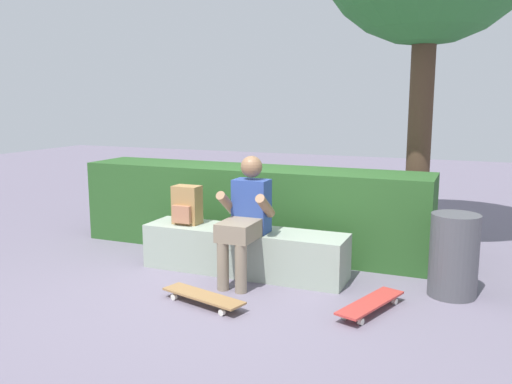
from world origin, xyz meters
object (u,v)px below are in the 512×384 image
object	(u,v)px
bench_main	(244,251)
trash_bin	(454,255)
backpack_on_bench	(187,206)
skateboard_near_person	(203,296)
skateboard_beside_bench	(371,303)
person_skater	(246,215)

from	to	relation	value
bench_main	trash_bin	bearing A→B (deg)	3.62
backpack_on_bench	skateboard_near_person	bearing A→B (deg)	-53.74
backpack_on_bench	trash_bin	size ratio (longest dim) A/B	0.54
skateboard_near_person	trash_bin	world-z (taller)	trash_bin
bench_main	backpack_on_bench	bearing A→B (deg)	-179.16
skateboard_beside_bench	backpack_on_bench	xyz separation A→B (m)	(-2.03, 0.53, 0.57)
trash_bin	skateboard_near_person	bearing A→B (deg)	-151.56
person_skater	skateboard_near_person	size ratio (longest dim) A/B	1.46
skateboard_beside_bench	backpack_on_bench	world-z (taller)	backpack_on_bench
bench_main	skateboard_beside_bench	bearing A→B (deg)	-21.20
skateboard_beside_bench	trash_bin	xyz separation A→B (m)	(0.60, 0.66, 0.30)
bench_main	trash_bin	size ratio (longest dim) A/B	2.80
skateboard_near_person	skateboard_beside_bench	world-z (taller)	same
skateboard_near_person	backpack_on_bench	xyz separation A→B (m)	(-0.68, 0.92, 0.57)
skateboard_beside_bench	trash_bin	bearing A→B (deg)	47.85
skateboard_near_person	person_skater	bearing A→B (deg)	83.12
skateboard_near_person	trash_bin	xyz separation A→B (m)	(1.95, 1.06, 0.30)
backpack_on_bench	trash_bin	distance (m)	2.64
skateboard_beside_bench	backpack_on_bench	bearing A→B (deg)	165.45
bench_main	skateboard_near_person	size ratio (longest dim) A/B	2.53
skateboard_near_person	backpack_on_bench	bearing A→B (deg)	126.26
skateboard_near_person	skateboard_beside_bench	xyz separation A→B (m)	(1.35, 0.40, 0.00)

